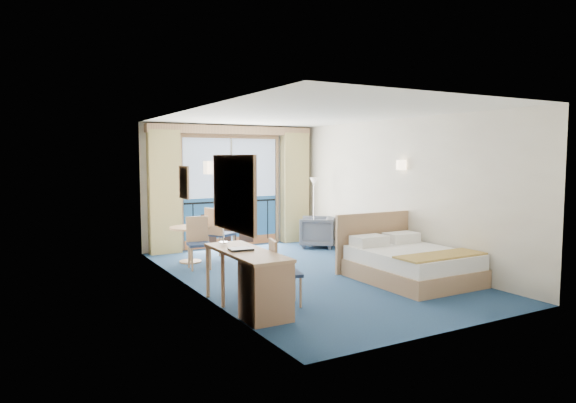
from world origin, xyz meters
The scene contains 22 objects.
floor centered at (0.00, 0.00, 0.00)m, with size 6.50×6.50×0.00m, color navy.
room_walls centered at (0.00, 0.00, 1.78)m, with size 4.04×6.54×2.72m.
balcony_door centered at (-0.01, 3.22, 1.14)m, with size 2.36×0.03×2.52m.
curtain_left centered at (-1.55, 3.07, 1.28)m, with size 0.65×0.22×2.55m, color tan.
curtain_right centered at (1.55, 3.07, 1.28)m, with size 0.65×0.22×2.55m, color tan.
pelmet centered at (0.00, 3.10, 2.58)m, with size 3.80×0.25×0.18m, color tan.
mirror centered at (-1.97, -1.50, 1.55)m, with size 0.05×1.25×0.95m.
wall_print centered at (-1.97, 0.45, 1.60)m, with size 0.04×0.42×0.52m.
sconce_left centered at (-1.94, -0.60, 1.85)m, with size 0.18×0.18×0.18m, color beige.
sconce_right centered at (1.94, -0.15, 1.85)m, with size 0.18×0.18×0.18m, color beige.
bed centered at (1.24, -1.16, 0.29)m, with size 1.62×1.93×1.02m.
nightstand centered at (1.78, 0.23, 0.27)m, with size 0.41×0.39×0.53m, color #9E7253.
phone centered at (1.81, 0.26, 0.57)m, with size 0.16×0.13×0.07m, color silver.
armchair centered at (1.59, 2.16, 0.34)m, with size 0.73×0.75×0.68m, color #4F5560.
floor_lamp centered at (1.59, 2.29, 1.17)m, with size 0.21×0.21×1.54m.
desk centered at (-1.71, -1.73, 0.43)m, with size 0.57×1.65×0.77m.
desk_chair centered at (-1.26, -1.40, 0.51)m, with size 0.48×0.47×0.90m.
folder centered at (-1.75, -1.21, 0.79)m, with size 0.30×0.23×0.03m, color black.
desk_lamp centered at (-1.79, -0.70, 1.12)m, with size 0.12×0.12×0.47m.
round_table centered at (-1.39, 1.95, 0.52)m, with size 0.76×0.76×0.68m.
table_chair_a centered at (-0.83, 1.94, 0.57)m, with size 0.60×0.60×1.01m.
table_chair_b centered at (-1.43, 1.39, 0.52)m, with size 0.45×0.46×0.92m.
Camera 1 is at (-4.48, -7.34, 2.00)m, focal length 32.00 mm.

